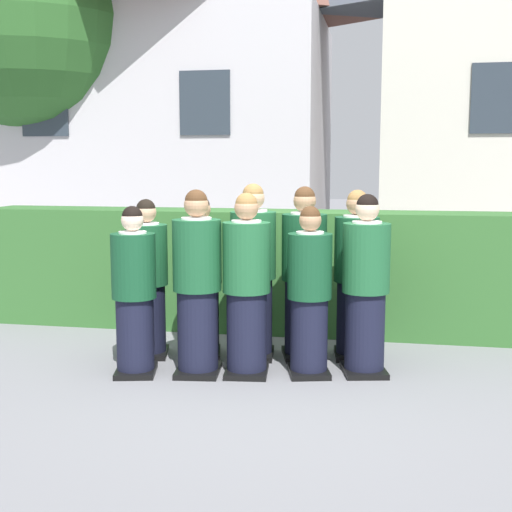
{
  "coord_description": "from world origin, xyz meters",
  "views": [
    {
      "loc": [
        1.18,
        -5.92,
        1.92
      ],
      "look_at": [
        0.0,
        0.28,
        1.05
      ],
      "focal_mm": 47.7,
      "sensor_mm": 36.0,
      "label": 1
    }
  ],
  "objects_px": {
    "student_front_row_1": "(197,287)",
    "student_rear_row_3": "(304,277)",
    "student_front_row_2": "(247,289)",
    "student_rear_row_1": "(201,280)",
    "student_rear_row_0": "(147,282)",
    "student_front_row_0": "(134,295)",
    "student_front_row_3": "(309,295)",
    "student_rear_row_4": "(356,278)",
    "student_rear_row_2": "(253,275)",
    "student_front_row_4": "(366,289)"
  },
  "relations": [
    {
      "from": "student_front_row_1",
      "to": "student_rear_row_3",
      "type": "height_order",
      "value": "student_rear_row_3"
    },
    {
      "from": "student_front_row_1",
      "to": "student_rear_row_3",
      "type": "relative_size",
      "value": 1.0
    },
    {
      "from": "student_front_row_0",
      "to": "student_front_row_3",
      "type": "xyz_separation_m",
      "value": [
        1.56,
        0.29,
        -0.0
      ]
    },
    {
      "from": "student_front_row_3",
      "to": "student_rear_row_1",
      "type": "bearing_deg",
      "value": 159.79
    },
    {
      "from": "student_rear_row_0",
      "to": "student_front_row_1",
      "type": "bearing_deg",
      "value": -36.08
    },
    {
      "from": "student_rear_row_0",
      "to": "student_rear_row_4",
      "type": "xyz_separation_m",
      "value": [
        2.03,
        0.33,
        0.05
      ]
    },
    {
      "from": "student_front_row_1",
      "to": "student_rear_row_2",
      "type": "distance_m",
      "value": 0.75
    },
    {
      "from": "student_front_row_3",
      "to": "student_rear_row_3",
      "type": "bearing_deg",
      "value": 101.93
    },
    {
      "from": "student_front_row_1",
      "to": "student_rear_row_2",
      "type": "height_order",
      "value": "student_rear_row_2"
    },
    {
      "from": "student_front_row_0",
      "to": "student_rear_row_0",
      "type": "bearing_deg",
      "value": 98.29
    },
    {
      "from": "student_rear_row_4",
      "to": "student_rear_row_0",
      "type": "bearing_deg",
      "value": -170.63
    },
    {
      "from": "student_rear_row_2",
      "to": "student_rear_row_4",
      "type": "relative_size",
      "value": 1.04
    },
    {
      "from": "student_rear_row_0",
      "to": "student_rear_row_2",
      "type": "xyz_separation_m",
      "value": [
        1.03,
        0.17,
        0.07
      ]
    },
    {
      "from": "student_front_row_0",
      "to": "student_front_row_2",
      "type": "relative_size",
      "value": 0.93
    },
    {
      "from": "student_front_row_4",
      "to": "student_rear_row_0",
      "type": "height_order",
      "value": "student_front_row_4"
    },
    {
      "from": "student_front_row_1",
      "to": "student_front_row_2",
      "type": "relative_size",
      "value": 1.02
    },
    {
      "from": "student_front_row_1",
      "to": "student_rear_row_3",
      "type": "distance_m",
      "value": 1.14
    },
    {
      "from": "student_front_row_0",
      "to": "student_rear_row_0",
      "type": "height_order",
      "value": "student_rear_row_0"
    },
    {
      "from": "student_rear_row_1",
      "to": "student_rear_row_2",
      "type": "height_order",
      "value": "student_rear_row_2"
    },
    {
      "from": "student_front_row_1",
      "to": "student_rear_row_3",
      "type": "xyz_separation_m",
      "value": [
        0.89,
        0.71,
        0.0
      ]
    },
    {
      "from": "student_rear_row_3",
      "to": "student_rear_row_4",
      "type": "bearing_deg",
      "value": 10.32
    },
    {
      "from": "student_front_row_0",
      "to": "student_rear_row_1",
      "type": "distance_m",
      "value": 0.82
    },
    {
      "from": "student_front_row_0",
      "to": "student_front_row_2",
      "type": "distance_m",
      "value": 1.02
    },
    {
      "from": "student_rear_row_2",
      "to": "student_rear_row_0",
      "type": "bearing_deg",
      "value": -170.65
    },
    {
      "from": "student_front_row_0",
      "to": "student_front_row_3",
      "type": "relative_size",
      "value": 1.0
    },
    {
      "from": "student_rear_row_1",
      "to": "student_rear_row_3",
      "type": "distance_m",
      "value": 1.02
    },
    {
      "from": "student_front_row_3",
      "to": "student_rear_row_2",
      "type": "distance_m",
      "value": 0.78
    },
    {
      "from": "student_rear_row_1",
      "to": "student_rear_row_0",
      "type": "bearing_deg",
      "value": -167.9
    },
    {
      "from": "student_front_row_0",
      "to": "student_rear_row_4",
      "type": "relative_size",
      "value": 0.93
    },
    {
      "from": "student_front_row_0",
      "to": "student_rear_row_3",
      "type": "distance_m",
      "value": 1.67
    },
    {
      "from": "student_rear_row_0",
      "to": "student_rear_row_1",
      "type": "bearing_deg",
      "value": 12.1
    },
    {
      "from": "student_front_row_0",
      "to": "student_rear_row_4",
      "type": "xyz_separation_m",
      "value": [
        1.94,
        0.92,
        0.06
      ]
    },
    {
      "from": "student_front_row_1",
      "to": "student_front_row_2",
      "type": "bearing_deg",
      "value": 8.72
    },
    {
      "from": "student_front_row_2",
      "to": "student_rear_row_2",
      "type": "distance_m",
      "value": 0.57
    },
    {
      "from": "student_rear_row_1",
      "to": "student_rear_row_2",
      "type": "bearing_deg",
      "value": 6.55
    },
    {
      "from": "student_front_row_4",
      "to": "student_front_row_3",
      "type": "bearing_deg",
      "value": -165.38
    },
    {
      "from": "student_front_row_2",
      "to": "student_rear_row_2",
      "type": "bearing_deg",
      "value": 95.08
    },
    {
      "from": "student_front_row_1",
      "to": "student_front_row_2",
      "type": "distance_m",
      "value": 0.45
    },
    {
      "from": "student_front_row_3",
      "to": "student_rear_row_3",
      "type": "height_order",
      "value": "student_rear_row_3"
    },
    {
      "from": "student_rear_row_3",
      "to": "student_front_row_4",
      "type": "bearing_deg",
      "value": -34.36
    },
    {
      "from": "student_front_row_1",
      "to": "student_rear_row_0",
      "type": "height_order",
      "value": "student_front_row_1"
    },
    {
      "from": "student_front_row_1",
      "to": "student_rear_row_0",
      "type": "relative_size",
      "value": 1.07
    },
    {
      "from": "student_front_row_3",
      "to": "student_rear_row_4",
      "type": "distance_m",
      "value": 0.75
    },
    {
      "from": "student_rear_row_1",
      "to": "student_rear_row_3",
      "type": "bearing_deg",
      "value": 7.47
    },
    {
      "from": "student_rear_row_4",
      "to": "student_front_row_1",
      "type": "bearing_deg",
      "value": -149.96
    },
    {
      "from": "student_front_row_2",
      "to": "student_front_row_3",
      "type": "distance_m",
      "value": 0.57
    },
    {
      "from": "student_front_row_2",
      "to": "student_front_row_4",
      "type": "relative_size",
      "value": 1.01
    },
    {
      "from": "student_front_row_1",
      "to": "student_front_row_4",
      "type": "xyz_separation_m",
      "value": [
        1.5,
        0.29,
        -0.02
      ]
    },
    {
      "from": "student_rear_row_3",
      "to": "student_front_row_3",
      "type": "bearing_deg",
      "value": -78.07
    },
    {
      "from": "student_front_row_2",
      "to": "student_rear_row_1",
      "type": "xyz_separation_m",
      "value": [
        -0.57,
        0.51,
        -0.03
      ]
    }
  ]
}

